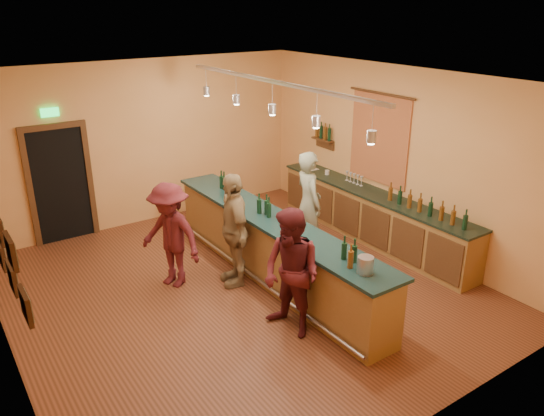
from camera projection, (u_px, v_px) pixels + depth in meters
floor at (241, 289)px, 8.27m from camera, size 7.00×7.00×0.00m
ceiling at (236, 80)px, 7.11m from camera, size 6.50×7.00×0.02m
wall_back at (146, 143)px, 10.38m from camera, size 6.50×0.02×3.20m
wall_front at (430, 295)px, 5.00m from camera, size 6.50×0.02×3.20m
wall_right at (395, 158)px, 9.40m from camera, size 0.02×7.00×3.20m
doorway at (60, 182)px, 9.63m from camera, size 1.15×0.09×2.48m
tapestry at (379, 139)px, 9.61m from camera, size 0.03×1.40×1.60m
bottle_shelf at (323, 134)px, 10.80m from camera, size 0.17×0.55×0.54m
picture_grid at (1, 242)px, 5.29m from camera, size 0.06×2.20×0.70m
back_counter at (372, 216)px, 9.80m from camera, size 0.60×4.55×1.27m
tasting_bar at (272, 245)px, 8.37m from camera, size 0.73×5.10×1.38m
pendant_track at (272, 93)px, 7.50m from camera, size 0.11×4.60×0.50m
bartender at (309, 204)px, 9.16m from camera, size 0.58×0.75×1.85m
customer_a at (292, 273)px, 6.91m from camera, size 0.81×0.96×1.76m
customer_b at (234, 230)px, 8.16m from camera, size 0.72×1.15×1.82m
customer_c at (170, 235)px, 8.13m from camera, size 1.02×1.25×1.68m
bar_stool at (272, 225)px, 9.35m from camera, size 0.32×0.32×0.66m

